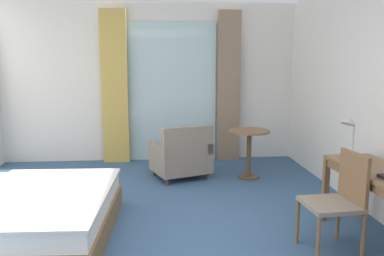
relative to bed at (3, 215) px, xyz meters
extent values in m
cube|color=silver|center=(1.42, 3.16, 1.15)|extent=(5.41, 0.12, 2.79)
cube|color=silver|center=(1.82, 3.08, 0.98)|extent=(1.56, 0.02, 2.46)
cube|color=tan|center=(0.81, 2.98, 1.08)|extent=(0.45, 0.10, 2.65)
cube|color=#897056|center=(2.82, 2.98, 1.08)|extent=(0.39, 0.10, 2.65)
cube|color=brown|center=(0.07, 0.00, -0.12)|extent=(2.05, 1.88, 0.25)
cube|color=white|center=(0.07, 0.00, 0.10)|extent=(1.99, 1.83, 0.18)
cube|color=silver|center=(0.40, -0.02, 0.20)|extent=(1.38, 1.84, 0.03)
cube|color=brown|center=(3.66, -0.46, 0.48)|extent=(0.56, 1.31, 0.04)
cube|color=brown|center=(3.66, -0.46, 0.43)|extent=(0.52, 1.24, 0.08)
cube|color=brown|center=(3.88, 0.17, 0.11)|extent=(0.06, 0.06, 0.71)
cube|color=brown|center=(3.41, 0.15, 0.11)|extent=(0.06, 0.06, 0.71)
cube|color=gray|center=(3.14, -0.55, 0.21)|extent=(0.51, 0.50, 0.04)
cube|color=brown|center=(3.35, -0.53, 0.47)|extent=(0.07, 0.44, 0.46)
cylinder|color=brown|center=(2.91, -0.36, -0.03)|extent=(0.04, 0.04, 0.44)
cylinder|color=brown|center=(2.94, -0.78, -0.03)|extent=(0.04, 0.04, 0.44)
cylinder|color=brown|center=(3.34, -0.33, -0.03)|extent=(0.04, 0.04, 0.44)
cylinder|color=brown|center=(3.37, -0.74, -0.03)|extent=(0.04, 0.04, 0.44)
cylinder|color=#B7B2A8|center=(3.61, 0.01, 0.51)|extent=(0.17, 0.17, 0.02)
cylinder|color=#B7B2A8|center=(3.61, 0.01, 0.71)|extent=(0.02, 0.02, 0.38)
cone|color=#B7B2A8|center=(3.52, -0.05, 0.92)|extent=(0.18, 0.17, 0.16)
cube|color=gray|center=(1.89, 1.93, 0.00)|extent=(0.98, 0.92, 0.30)
cube|color=gray|center=(1.99, 1.67, 0.37)|extent=(0.78, 0.39, 0.44)
cube|color=gray|center=(2.22, 2.05, 0.23)|extent=(0.33, 0.67, 0.16)
cube|color=gray|center=(1.57, 1.81, 0.23)|extent=(0.33, 0.67, 0.16)
cylinder|color=#4C3D2D|center=(2.11, 2.31, -0.20)|extent=(0.04, 0.04, 0.10)
cylinder|color=#4C3D2D|center=(1.48, 2.07, -0.20)|extent=(0.04, 0.04, 0.10)
cylinder|color=#4C3D2D|center=(2.30, 1.78, -0.20)|extent=(0.04, 0.04, 0.10)
cylinder|color=#4C3D2D|center=(1.68, 1.55, -0.20)|extent=(0.04, 0.04, 0.10)
cylinder|color=brown|center=(2.94, 1.83, 0.48)|extent=(0.62, 0.62, 0.03)
cylinder|color=brown|center=(2.94, 1.83, 0.11)|extent=(0.07, 0.07, 0.71)
cylinder|color=brown|center=(2.94, 1.83, -0.23)|extent=(0.34, 0.34, 0.02)
camera|label=1|loc=(1.57, -3.80, 1.51)|focal=35.93mm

